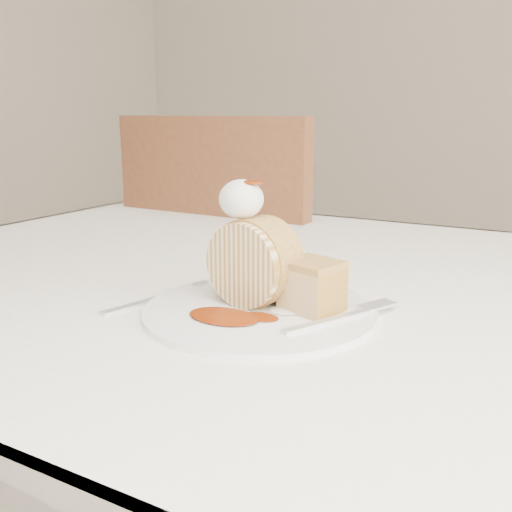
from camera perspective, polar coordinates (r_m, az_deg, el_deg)
The scene contains 10 objects.
table at distance 0.75m, azimuth 8.05°, elevation -9.31°, with size 1.40×0.90×0.75m.
chair_far at distance 1.35m, azimuth -1.64°, elevation -3.69°, with size 0.46×0.46×0.95m.
plate at distance 0.61m, azimuth 0.37°, elevation -5.46°, with size 0.25×0.25×0.01m, color white.
roulade_slice at distance 0.61m, azimuth -0.22°, elevation -0.63°, with size 0.09×0.09×0.05m, color beige.
cake_chunk at distance 0.60m, azimuth 5.63°, elevation -3.31°, with size 0.05×0.05×0.05m, color tan.
whipped_cream at distance 0.60m, azimuth -1.47°, elevation 5.70°, with size 0.05×0.05×0.04m, color silver.
caramel_drizzle at distance 0.60m, azimuth -0.37°, elevation 7.87°, with size 0.02×0.02×0.01m, color #6A1F04.
caramel_pool at distance 0.58m, azimuth -3.25°, elevation -6.02°, with size 0.08×0.05×0.00m, color #6A1F04, non-canonical shape.
fork at distance 0.57m, azimuth 7.03°, elevation -6.50°, with size 0.02×0.15×0.00m, color silver.
spoon at distance 0.65m, azimuth -10.74°, elevation -4.48°, with size 0.02×0.14×0.00m, color silver.
Camera 1 is at (0.24, -0.45, 0.96)m, focal length 40.00 mm.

